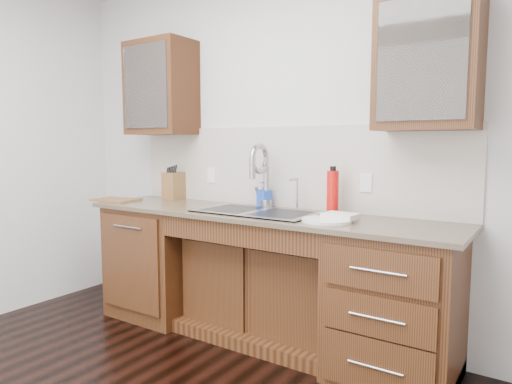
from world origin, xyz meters
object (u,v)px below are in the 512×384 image
Objects in this scene: water_bottle at (333,193)px; cutting_board at (116,200)px; knife_block at (175,186)px; soap_bottle at (264,195)px; plate at (327,220)px.

cutting_board is (-1.79, -0.30, -0.14)m from water_bottle.
knife_block is 0.65× the size of cutting_board.
cutting_board is (-0.33, -0.36, -0.11)m from knife_block.
soap_bottle is 0.65× the size of water_bottle.
cutting_board is at bearing -179.15° from plate.
soap_bottle is at bearing 153.97° from plate.
water_bottle is (0.56, -0.04, 0.05)m from soap_bottle.
plate is 1.87m from cutting_board.
water_bottle is 1.46m from knife_block.
water_bottle is at bearing -5.73° from knife_block.
cutting_board is (-1.23, -0.34, -0.09)m from soap_bottle.
water_bottle is at bearing 9.46° from cutting_board.
knife_block is at bearing 167.99° from plate.
water_bottle is 1.82m from cutting_board.
cutting_board is at bearing -135.74° from knife_block.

